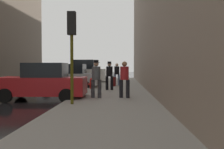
{
  "coord_description": "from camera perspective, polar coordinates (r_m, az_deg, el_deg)",
  "views": [
    {
      "loc": [
        6.45,
        -12.23,
        1.63
      ],
      "look_at": [
        5.68,
        7.3,
        0.98
      ],
      "focal_mm": 40.0,
      "sensor_mm": 36.0,
      "label": 1
    }
  ],
  "objects": [
    {
      "name": "pedestrian_with_beanie",
      "position": [
        11.7,
        -3.65,
        -0.53
      ],
      "size": [
        0.52,
        0.45,
        1.78
      ],
      "color": "#333338",
      "rests_on": "sidewalk"
    },
    {
      "name": "pedestrian_in_jeans",
      "position": [
        19.44,
        1.11,
        0.34
      ],
      "size": [
        0.53,
        0.49,
        1.71
      ],
      "color": "#728CB2",
      "rests_on": "sidewalk"
    },
    {
      "name": "parked_red_hatchback",
      "position": [
        12.43,
        -15.58,
        -1.78
      ],
      "size": [
        4.24,
        2.13,
        1.79
      ],
      "color": "#B2191E",
      "rests_on": "ground_plane"
    },
    {
      "name": "traffic_light",
      "position": [
        9.93,
        -9.18,
        8.39
      ],
      "size": [
        0.32,
        0.32,
        3.6
      ],
      "color": "#514C0F",
      "rests_on": "sidewalk"
    },
    {
      "name": "parked_white_van",
      "position": [
        24.23,
        -6.78,
        0.47
      ],
      "size": [
        4.65,
        2.15,
        2.25
      ],
      "color": "silver",
      "rests_on": "ground_plane"
    },
    {
      "name": "pedestrian_in_red_jacket",
      "position": [
        11.7,
        2.87,
        -0.68
      ],
      "size": [
        0.53,
        0.48,
        1.71
      ],
      "color": "black",
      "rests_on": "sidewalk"
    },
    {
      "name": "parked_silver_sedan",
      "position": [
        18.42,
        -9.66,
        -0.56
      ],
      "size": [
        4.26,
        2.17,
        1.79
      ],
      "color": "#B7BABF",
      "rests_on": "ground_plane"
    },
    {
      "name": "pedestrian_with_fedora",
      "position": [
        15.55,
        -0.59,
        0.07
      ],
      "size": [
        0.53,
        0.5,
        1.78
      ],
      "color": "black",
      "rests_on": "sidewalk"
    },
    {
      "name": "rolling_suitcase",
      "position": [
        18.69,
        0.3,
        -1.6
      ],
      "size": [
        0.41,
        0.59,
        1.04
      ],
      "color": "#591414",
      "rests_on": "sidewalk"
    },
    {
      "name": "sidewalk",
      "position": [
        12.33,
        0.15,
        -5.35
      ],
      "size": [
        4.0,
        40.0,
        0.15
      ],
      "primitive_type": "cube",
      "color": "gray",
      "rests_on": "ground_plane"
    },
    {
      "name": "fire_hydrant",
      "position": [
        16.46,
        -4.73,
        -2.06
      ],
      "size": [
        0.42,
        0.22,
        0.7
      ],
      "color": "red",
      "rests_on": "sidewalk"
    }
  ]
}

